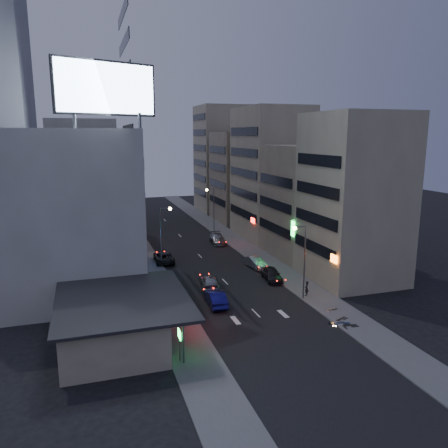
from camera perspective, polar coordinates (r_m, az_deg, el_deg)
name	(u,v)px	position (r m, az deg, el deg)	size (l,w,h in m)	color
ground	(272,330)	(41.07, 6.32, -13.58)	(180.00, 180.00, 0.00)	black
sidewalk_left	(141,253)	(66.57, -10.74, -3.76)	(4.00, 120.00, 0.12)	#4C4C4F
sidewalk_right	(242,245)	(70.19, 2.34, -2.77)	(4.00, 120.00, 0.12)	#4C4C4F
food_court	(113,320)	(39.04, -14.33, -12.07)	(11.00, 13.00, 3.88)	tan
white_building	(73,208)	(54.52, -19.18, 2.04)	(14.00, 24.00, 18.00)	#BBBBB6
shophouse_near	(354,198)	(54.31, 16.59, 3.24)	(10.00, 11.00, 20.00)	tan
shophouse_mid	(310,201)	(64.54, 11.13, 2.95)	(11.00, 12.00, 16.00)	gray
shophouse_far	(271,173)	(75.56, 6.12, 6.62)	(10.00, 14.00, 22.00)	tan
far_left_a	(84,179)	(79.19, -17.80, 5.63)	(11.00, 10.00, 20.00)	#BBBBB6
far_left_b	(82,185)	(92.38, -18.06, 4.82)	(12.00, 10.00, 15.00)	gray
far_right_a	(243,177)	(89.77, 2.50, 6.16)	(11.00, 12.00, 18.00)	gray
far_right_b	(224,159)	(102.92, 0.06, 8.53)	(12.00, 12.00, 24.00)	tan
billboard	(106,88)	(44.10, -15.12, 16.72)	(9.52, 3.75, 6.20)	#595B60
street_lamp_right_near	(302,251)	(46.78, 10.10, -3.53)	(1.60, 0.44, 8.02)	#595B60
street_lamp_left	(164,228)	(57.92, -7.88, -0.56)	(1.60, 0.44, 8.02)	#595B60
street_lamp_right_far	(212,204)	(77.81, -1.61, 2.64)	(1.60, 0.44, 8.02)	#595B60
parked_car_right_near	(272,274)	(53.80, 6.26, -6.52)	(1.83, 4.54, 1.55)	#27262B
parked_car_right_mid	(255,263)	(58.50, 4.13, -5.05)	(1.51, 4.34, 1.43)	#A8ADB1
parked_car_left	(164,257)	(61.39, -7.87, -4.30)	(2.49, 5.41, 1.50)	black
parked_car_right_far	(218,239)	(71.38, -0.85, -1.92)	(2.18, 5.37, 1.56)	gray
road_car_blue	(216,298)	(45.96, -1.09, -9.65)	(1.64, 4.71, 1.55)	navy
road_car_silver	(210,282)	(51.04, -1.85, -7.56)	(1.94, 4.77, 1.39)	#A2A6AA
person	(307,288)	(49.08, 10.74, -8.26)	(0.59, 0.39, 1.63)	black
scooter_black_a	(356,318)	(43.17, 16.89, -11.65)	(2.05, 0.68, 1.25)	black
scooter_silver_a	(341,316)	(43.50, 15.06, -11.55)	(1.63, 0.54, 1.00)	#ACB0B4
scooter_blue	(350,316)	(43.38, 16.15, -11.50)	(2.04, 0.68, 1.25)	navy
scooter_black_b	(344,311)	(44.54, 15.38, -10.89)	(1.91, 0.64, 1.16)	black
scooter_silver_b	(334,302)	(46.50, 14.23, -9.87)	(1.86, 0.62, 1.14)	#9C9DA3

